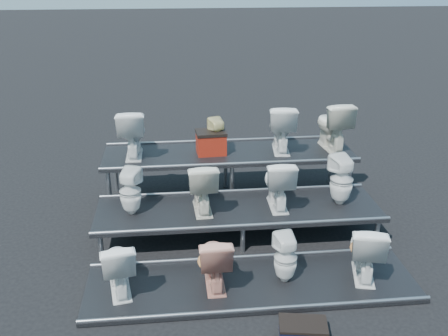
{
  "coord_description": "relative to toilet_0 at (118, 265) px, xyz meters",
  "views": [
    {
      "loc": [
        -0.91,
        -6.57,
        3.85
      ],
      "look_at": [
        -0.21,
        0.1,
        1.07
      ],
      "focal_mm": 40.0,
      "sensor_mm": 36.0,
      "label": 1
    }
  ],
  "objects": [
    {
      "name": "toilet_3",
      "position": [
        3.12,
        0.0,
        0.02
      ],
      "size": [
        0.61,
        0.85,
        0.78
      ],
      "primitive_type": "imported",
      "rotation": [
        0.0,
        0.0,
        2.89
      ],
      "color": "white",
      "rests_on": "tier_front"
    },
    {
      "name": "toilet_6",
      "position": [
        2.24,
        1.3,
        0.42
      ],
      "size": [
        0.45,
        0.76,
        0.77
      ],
      "primitive_type": "imported",
      "rotation": [
        0.0,
        0.0,
        3.12
      ],
      "color": "white",
      "rests_on": "tier_mid"
    },
    {
      "name": "toilet_1",
      "position": [
        1.18,
        0.0,
        0.0
      ],
      "size": [
        0.41,
        0.72,
        0.73
      ],
      "primitive_type": "imported",
      "rotation": [
        0.0,
        0.0,
        3.15
      ],
      "color": "tan",
      "rests_on": "tier_front"
    },
    {
      "name": "toilet_7",
      "position": [
        3.2,
        1.3,
        0.42
      ],
      "size": [
        0.42,
        0.43,
        0.76
      ],
      "primitive_type": "imported",
      "rotation": [
        0.0,
        0.0,
        3.41
      ],
      "color": "white",
      "rests_on": "tier_mid"
    },
    {
      "name": "step_stool",
      "position": [
        2.07,
        -1.02,
        -0.33
      ],
      "size": [
        0.55,
        0.38,
        0.18
      ],
      "primitive_type": "cube",
      "rotation": [
        0.0,
        0.0,
        -0.17
      ],
      "color": "black",
      "rests_on": "ground"
    },
    {
      "name": "toilet_11",
      "position": [
        3.44,
        2.6,
        0.86
      ],
      "size": [
        0.55,
        0.87,
        0.84
      ],
      "primitive_type": "imported",
      "rotation": [
        0.0,
        0.0,
        3.24
      ],
      "color": "silver",
      "rests_on": "tier_back"
    },
    {
      "name": "toilet_9",
      "position": [
        1.46,
        2.6,
        0.73
      ],
      "size": [
        0.34,
        0.34,
        0.6
      ],
      "primitive_type": "imported",
      "rotation": [
        0.0,
        0.0,
        3.46
      ],
      "color": "beige",
      "rests_on": "tier_back"
    },
    {
      "name": "tier_mid",
      "position": [
        1.66,
        1.3,
        -0.19
      ],
      "size": [
        4.2,
        1.2,
        0.46
      ],
      "primitive_type": "cube",
      "color": "black",
      "rests_on": "ground"
    },
    {
      "name": "tier_back",
      "position": [
        1.66,
        2.6,
        0.01
      ],
      "size": [
        4.2,
        1.2,
        0.86
      ],
      "primitive_type": "cube",
      "color": "black",
      "rests_on": "ground"
    },
    {
      "name": "toilet_5",
      "position": [
        1.12,
        1.3,
        0.42
      ],
      "size": [
        0.46,
        0.77,
        0.77
      ],
      "primitive_type": "imported",
      "rotation": [
        0.0,
        0.0,
        3.19
      ],
      "color": "silver",
      "rests_on": "tier_mid"
    },
    {
      "name": "toilet_2",
      "position": [
        2.09,
        0.0,
        -0.04
      ],
      "size": [
        0.34,
        0.35,
        0.66
      ],
      "primitive_type": "imported",
      "rotation": [
        0.0,
        0.0,
        3.31
      ],
      "color": "white",
      "rests_on": "tier_front"
    },
    {
      "name": "toilet_0",
      "position": [
        0.0,
        0.0,
        0.0
      ],
      "size": [
        0.53,
        0.78,
        0.73
      ],
      "primitive_type": "imported",
      "rotation": [
        0.0,
        0.0,
        3.32
      ],
      "color": "white",
      "rests_on": "tier_front"
    },
    {
      "name": "toilet_4",
      "position": [
        0.09,
        1.3,
        0.38
      ],
      "size": [
        0.4,
        0.4,
        0.69
      ],
      "primitive_type": "imported",
      "rotation": [
        0.0,
        0.0,
        2.81
      ],
      "color": "white",
      "rests_on": "tier_mid"
    },
    {
      "name": "ground",
      "position": [
        1.66,
        1.3,
        -0.42
      ],
      "size": [
        80.0,
        80.0,
        0.0
      ],
      "primitive_type": "plane",
      "color": "black",
      "rests_on": "ground"
    },
    {
      "name": "red_crate",
      "position": [
        1.36,
        2.58,
        0.61
      ],
      "size": [
        0.5,
        0.41,
        0.34
      ],
      "primitive_type": "cube",
      "rotation": [
        0.0,
        0.0,
        0.06
      ],
      "color": "#A12011",
      "rests_on": "tier_back"
    },
    {
      "name": "tier_front",
      "position": [
        1.66,
        0.0,
        -0.39
      ],
      "size": [
        4.2,
        1.2,
        0.06
      ],
      "primitive_type": "cube",
      "color": "black",
      "rests_on": "ground"
    },
    {
      "name": "toilet_8",
      "position": [
        0.07,
        2.6,
        0.84
      ],
      "size": [
        0.46,
        0.79,
        0.81
      ],
      "primitive_type": "imported",
      "rotation": [
        0.0,
        0.0,
        3.15
      ],
      "color": "white",
      "rests_on": "tier_back"
    },
    {
      "name": "toilet_10",
      "position": [
        2.55,
        2.6,
        0.84
      ],
      "size": [
        0.54,
        0.85,
        0.82
      ],
      "primitive_type": "imported",
      "rotation": [
        0.0,
        0.0,
        3.03
      ],
      "color": "white",
      "rests_on": "tier_back"
    }
  ]
}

